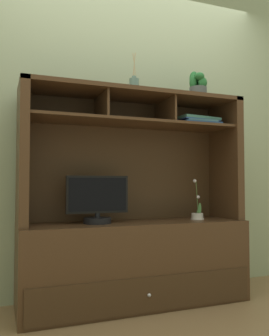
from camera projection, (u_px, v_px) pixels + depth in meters
floor_plane at (134, 305)px, 2.59m from camera, size 6.00×6.00×0.02m
back_wall at (122, 118)px, 2.91m from camera, size 6.00×0.02×2.80m
media_console at (134, 240)px, 2.61m from camera, size 1.64×0.54×1.54m
tv_monitor at (97, 202)px, 2.48m from camera, size 0.44×0.19×0.33m
potted_orchid at (197, 214)px, 2.76m from camera, size 0.10×0.10×0.31m
magazine_stack_left at (197, 122)px, 2.79m from camera, size 0.35×0.27×0.06m
diffuser_bottle at (134, 86)px, 2.66m from camera, size 0.07×0.07×0.31m
potted_succulent at (198, 86)px, 2.83m from camera, size 0.16×0.16×0.23m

